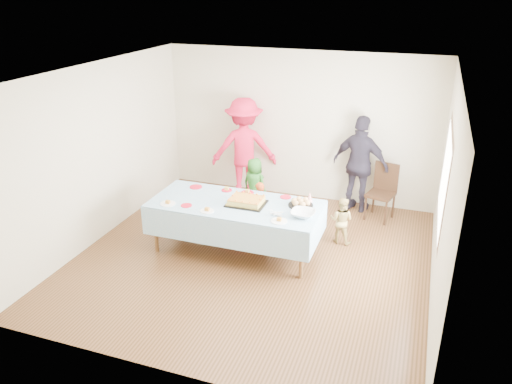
# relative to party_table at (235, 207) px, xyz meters

# --- Properties ---
(ground) EXTENTS (5.00, 5.00, 0.00)m
(ground) POSITION_rel_party_table_xyz_m (0.32, -0.13, -0.72)
(ground) COLOR #412A12
(ground) RESTS_ON ground
(room_walls) EXTENTS (5.04, 5.04, 2.72)m
(room_walls) POSITION_rel_party_table_xyz_m (0.37, -0.12, 1.05)
(room_walls) COLOR beige
(room_walls) RESTS_ON ground
(party_table) EXTENTS (2.50, 1.10, 0.78)m
(party_table) POSITION_rel_party_table_xyz_m (0.00, 0.00, 0.00)
(party_table) COLOR brown
(party_table) RESTS_ON ground
(birthday_cake) EXTENTS (0.55, 0.42, 0.10)m
(birthday_cake) POSITION_rel_party_table_xyz_m (0.16, 0.02, 0.10)
(birthday_cake) COLOR black
(birthday_cake) RESTS_ON party_table
(rolls_tray) EXTENTS (0.36, 0.36, 0.11)m
(rolls_tray) POSITION_rel_party_table_xyz_m (0.92, 0.22, 0.10)
(rolls_tray) COLOR black
(rolls_tray) RESTS_ON party_table
(punch_bowl) EXTENTS (0.34, 0.34, 0.08)m
(punch_bowl) POSITION_rel_party_table_xyz_m (1.04, -0.11, 0.10)
(punch_bowl) COLOR silver
(punch_bowl) RESTS_ON party_table
(party_hat) EXTENTS (0.09, 0.09, 0.16)m
(party_hat) POSITION_rel_party_table_xyz_m (1.01, 0.41, 0.13)
(party_hat) COLOR white
(party_hat) RESTS_ON party_table
(fork_pile) EXTENTS (0.24, 0.18, 0.07)m
(fork_pile) POSITION_rel_party_table_xyz_m (0.68, -0.19, 0.09)
(fork_pile) COLOR white
(fork_pile) RESTS_ON party_table
(plate_red_far_a) EXTENTS (0.20, 0.20, 0.01)m
(plate_red_far_a) POSITION_rel_party_table_xyz_m (-0.81, 0.36, 0.06)
(plate_red_far_a) COLOR red
(plate_red_far_a) RESTS_ON party_table
(plate_red_far_b) EXTENTS (0.16, 0.16, 0.01)m
(plate_red_far_b) POSITION_rel_party_table_xyz_m (-0.30, 0.40, 0.06)
(plate_red_far_b) COLOR red
(plate_red_far_b) RESTS_ON party_table
(plate_red_far_c) EXTENTS (0.20, 0.20, 0.01)m
(plate_red_far_c) POSITION_rel_party_table_xyz_m (0.04, 0.41, 0.06)
(plate_red_far_c) COLOR red
(plate_red_far_c) RESTS_ON party_table
(plate_red_far_d) EXTENTS (0.17, 0.17, 0.01)m
(plate_red_far_d) POSITION_rel_party_table_xyz_m (0.64, 0.45, 0.06)
(plate_red_far_d) COLOR red
(plate_red_far_d) RESTS_ON party_table
(plate_red_near) EXTENTS (0.16, 0.16, 0.01)m
(plate_red_near) POSITION_rel_party_table_xyz_m (-0.63, -0.32, 0.06)
(plate_red_near) COLOR red
(plate_red_near) RESTS_ON party_table
(plate_white_left) EXTENTS (0.22, 0.22, 0.01)m
(plate_white_left) POSITION_rel_party_table_xyz_m (-0.92, -0.35, 0.06)
(plate_white_left) COLOR white
(plate_white_left) RESTS_ON party_table
(plate_white_mid) EXTENTS (0.20, 0.20, 0.01)m
(plate_white_mid) POSITION_rel_party_table_xyz_m (-0.27, -0.39, 0.06)
(plate_white_mid) COLOR white
(plate_white_mid) RESTS_ON party_table
(plate_white_right) EXTENTS (0.23, 0.23, 0.01)m
(plate_white_right) POSITION_rel_party_table_xyz_m (0.78, -0.36, 0.06)
(plate_white_right) COLOR white
(plate_white_right) RESTS_ON party_table
(dining_chair) EXTENTS (0.51, 0.51, 0.97)m
(dining_chair) POSITION_rel_party_table_xyz_m (1.94, 1.90, -0.19)
(dining_chair) COLOR black
(dining_chair) RESTS_ON ground
(toddler_left) EXTENTS (0.36, 0.30, 0.83)m
(toddler_left) POSITION_rel_party_table_xyz_m (0.11, 0.77, -0.31)
(toddler_left) COLOR #BD4117
(toddler_left) RESTS_ON ground
(toddler_mid) EXTENTS (0.54, 0.43, 0.96)m
(toddler_mid) POSITION_rel_party_table_xyz_m (-0.22, 1.46, -0.24)
(toddler_mid) COLOR #296E24
(toddler_mid) RESTS_ON ground
(toddler_right) EXTENTS (0.39, 0.32, 0.75)m
(toddler_right) POSITION_rel_party_table_xyz_m (1.44, 0.77, -0.35)
(toddler_right) COLOR tan
(toddler_right) RESTS_ON ground
(adult_left) EXTENTS (1.37, 1.06, 1.86)m
(adult_left) POSITION_rel_party_table_xyz_m (-0.64, 2.07, 0.20)
(adult_left) COLOR red
(adult_left) RESTS_ON ground
(adult_right) EXTENTS (1.08, 0.67, 1.71)m
(adult_right) POSITION_rel_party_table_xyz_m (1.50, 2.07, 0.13)
(adult_right) COLOR #292432
(adult_right) RESTS_ON ground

